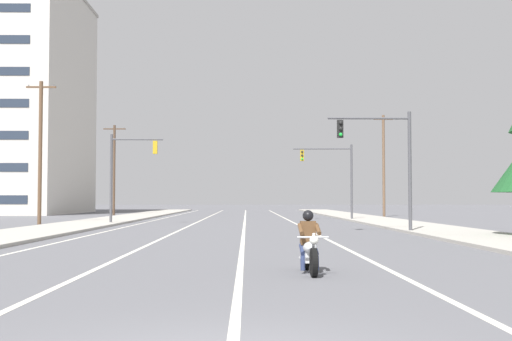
# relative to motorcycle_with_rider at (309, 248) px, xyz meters

# --- Properties ---
(lane_stripe_center) EXTENTS (0.16, 100.00, 0.01)m
(lane_stripe_center) POSITION_rel_motorcycle_with_rider_xyz_m (-1.62, 36.57, -0.58)
(lane_stripe_center) COLOR beige
(lane_stripe_center) RESTS_ON ground
(lane_stripe_left) EXTENTS (0.16, 100.00, 0.01)m
(lane_stripe_left) POSITION_rel_motorcycle_with_rider_xyz_m (-5.16, 36.57, -0.58)
(lane_stripe_left) COLOR beige
(lane_stripe_left) RESTS_ON ground
(lane_stripe_right) EXTENTS (0.16, 100.00, 0.01)m
(lane_stripe_right) POSITION_rel_motorcycle_with_rider_xyz_m (1.99, 36.57, -0.58)
(lane_stripe_right) COLOR beige
(lane_stripe_right) RESTS_ON ground
(lane_stripe_far_left) EXTENTS (0.16, 100.00, 0.01)m
(lane_stripe_far_left) POSITION_rel_motorcycle_with_rider_xyz_m (-8.93, 36.57, -0.58)
(lane_stripe_far_left) COLOR beige
(lane_stripe_far_left) RESTS_ON ground
(sidewalk_kerb_right) EXTENTS (4.40, 110.00, 0.14)m
(sidewalk_kerb_right) POSITION_rel_motorcycle_with_rider_xyz_m (8.76, 31.57, -0.52)
(sidewalk_kerb_right) COLOR #ADA89E
(sidewalk_kerb_right) RESTS_ON ground
(sidewalk_kerb_left) EXTENTS (4.40, 110.00, 0.14)m
(sidewalk_kerb_left) POSITION_rel_motorcycle_with_rider_xyz_m (-12.18, 31.57, -0.52)
(sidewalk_kerb_left) COLOR #ADA89E
(sidewalk_kerb_left) RESTS_ON ground
(motorcycle_with_rider) EXTENTS (0.70, 2.19, 1.46)m
(motorcycle_with_rider) POSITION_rel_motorcycle_with_rider_xyz_m (0.00, 0.00, 0.00)
(motorcycle_with_rider) COLOR black
(motorcycle_with_rider) RESTS_ON ground
(traffic_signal_near_right) EXTENTS (4.28, 0.39, 6.20)m
(traffic_signal_near_right) POSITION_rel_motorcycle_with_rider_xyz_m (5.68, 17.99, 3.47)
(traffic_signal_near_right) COLOR #47474C
(traffic_signal_near_right) RESTS_ON ground
(traffic_signal_near_left) EXTENTS (3.62, 0.42, 6.20)m
(traffic_signal_near_left) POSITION_rel_motorcycle_with_rider_xyz_m (-9.80, 29.96, 3.43)
(traffic_signal_near_left) COLOR #47474C
(traffic_signal_near_left) RESTS_ON ground
(traffic_signal_mid_right) EXTENTS (4.84, 0.37, 6.20)m
(traffic_signal_mid_right) POSITION_rel_motorcycle_with_rider_xyz_m (5.74, 38.17, 3.51)
(traffic_signal_mid_right) COLOR #47474C
(traffic_signal_mid_right) RESTS_ON ground
(utility_pole_left_near) EXTENTS (2.04, 0.26, 9.82)m
(utility_pole_left_near) POSITION_rel_motorcycle_with_rider_xyz_m (-15.60, 29.68, 4.53)
(utility_pole_left_near) COLOR brown
(utility_pole_left_near) RESTS_ON ground
(utility_pole_right_far) EXTENTS (1.82, 0.26, 9.82)m
(utility_pole_right_far) POSITION_rel_motorcycle_with_rider_xyz_m (11.70, 47.41, 4.51)
(utility_pole_right_far) COLOR brown
(utility_pole_right_far) RESTS_ON ground
(utility_pole_left_far) EXTENTS (2.37, 0.26, 9.63)m
(utility_pole_left_far) POSITION_rel_motorcycle_with_rider_xyz_m (-15.61, 54.77, 4.46)
(utility_pole_left_far) COLOR #4C3828
(utility_pole_left_far) RESTS_ON ground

